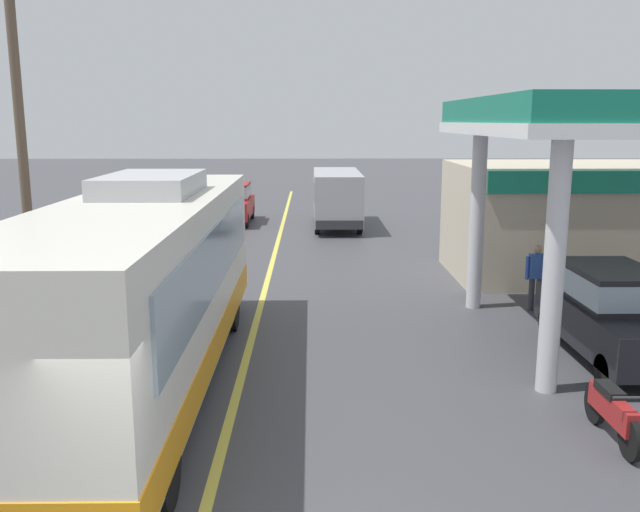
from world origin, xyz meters
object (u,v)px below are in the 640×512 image
Objects in this scene: coach_bus_main at (143,292)px; pedestrian_near_pump at (536,274)px; car_trailing_behind_bus at (233,201)px; motorcycle_parked_forecourt at (612,411)px; car_at_pump at (613,309)px; minibus_opposing_lane at (337,194)px.

coach_bus_main is 6.65× the size of pedestrian_near_pump.
coach_bus_main reaches higher than car_trailing_behind_bus.
motorcycle_parked_forecourt is at bearing -69.82° from car_trailing_behind_bus.
pedestrian_near_pump is (-0.35, 3.50, -0.08)m from car_at_pump.
car_trailing_behind_bus is at bearing 121.67° from pedestrian_near_pump.
minibus_opposing_lane is 3.41× the size of motorcycle_parked_forecourt.
pedestrian_near_pump is at bearing -58.33° from car_trailing_behind_bus.
minibus_opposing_lane reaches higher than car_at_pump.
minibus_opposing_lane reaches higher than motorcycle_parked_forecourt.
car_at_pump is (8.84, 1.31, -0.71)m from coach_bus_main.
pedestrian_near_pump is (4.42, -13.62, -0.54)m from minibus_opposing_lane.
pedestrian_near_pump is 17.49m from car_trailing_behind_bus.
pedestrian_near_pump reaches higher than motorcycle_parked_forecourt.
car_at_pump is 3.83m from motorcycle_parked_forecourt.
minibus_opposing_lane is 1.46× the size of car_trailing_behind_bus.
pedestrian_near_pump is 0.40× the size of car_trailing_behind_bus.
car_trailing_behind_bus reaches higher than pedestrian_near_pump.
car_at_pump is at bearing -74.42° from minibus_opposing_lane.
motorcycle_parked_forecourt is 1.08× the size of pedestrian_near_pump.
coach_bus_main is 8.96m from car_at_pump.
coach_bus_main reaches higher than motorcycle_parked_forecourt.
motorcycle_parked_forecourt is (3.28, -20.61, -1.03)m from minibus_opposing_lane.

